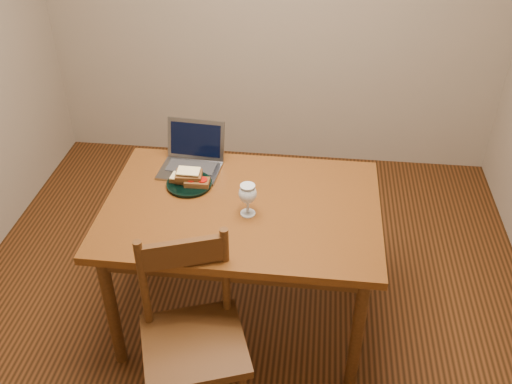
# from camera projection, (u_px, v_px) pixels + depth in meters

# --- Properties ---
(floor) EXTENTS (3.20, 3.20, 0.02)m
(floor) POSITION_uv_depth(u_px,v_px,m) (245.00, 305.00, 3.18)
(floor) COLOR black
(floor) RESTS_ON ground
(table) EXTENTS (1.30, 0.90, 0.74)m
(table) POSITION_uv_depth(u_px,v_px,m) (242.00, 219.00, 2.74)
(table) COLOR #44220B
(table) RESTS_ON floor
(chair) EXTENTS (0.54, 0.53, 0.46)m
(chair) POSITION_uv_depth(u_px,v_px,m) (192.00, 331.00, 2.38)
(chair) COLOR #341E0B
(chair) RESTS_ON floor
(plate) EXTENTS (0.23, 0.23, 0.02)m
(plate) POSITION_uv_depth(u_px,v_px,m) (189.00, 184.00, 2.81)
(plate) COLOR black
(plate) RESTS_ON table
(sandwich_cheese) EXTENTS (0.12, 0.08, 0.03)m
(sandwich_cheese) POSITION_uv_depth(u_px,v_px,m) (182.00, 178.00, 2.81)
(sandwich_cheese) COLOR #381E0C
(sandwich_cheese) RESTS_ON plate
(sandwich_tomato) EXTENTS (0.12, 0.07, 0.04)m
(sandwich_tomato) POSITION_uv_depth(u_px,v_px,m) (197.00, 181.00, 2.78)
(sandwich_tomato) COLOR #381E0C
(sandwich_tomato) RESTS_ON plate
(sandwich_top) EXTENTS (0.13, 0.08, 0.04)m
(sandwich_top) POSITION_uv_depth(u_px,v_px,m) (189.00, 174.00, 2.78)
(sandwich_top) COLOR #381E0C
(sandwich_top) RESTS_ON plate
(milk_glass) EXTENTS (0.08, 0.08, 0.16)m
(milk_glass) POSITION_uv_depth(u_px,v_px,m) (248.00, 200.00, 2.59)
(milk_glass) COLOR white
(milk_glass) RESTS_ON table
(laptop) EXTENTS (0.32, 0.30, 0.22)m
(laptop) POSITION_uv_depth(u_px,v_px,m) (193.00, 156.00, 2.94)
(laptop) COLOR slate
(laptop) RESTS_ON table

